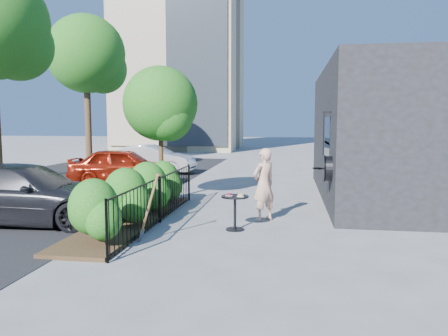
% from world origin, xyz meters
% --- Properties ---
extents(ground, '(120.00, 120.00, 0.00)m').
position_xyz_m(ground, '(0.00, 0.00, 0.00)').
color(ground, gray).
rests_on(ground, ground).
extents(shop_building, '(6.22, 9.00, 4.00)m').
position_xyz_m(shop_building, '(5.50, 4.50, 2.00)').
color(shop_building, black).
rests_on(shop_building, ground).
extents(fence, '(0.05, 6.05, 1.10)m').
position_xyz_m(fence, '(-1.50, 0.00, 0.56)').
color(fence, black).
rests_on(fence, ground).
extents(planting_bed, '(1.30, 6.00, 0.08)m').
position_xyz_m(planting_bed, '(-2.20, 0.00, 0.04)').
color(planting_bed, '#382616').
rests_on(planting_bed, ground).
extents(shrubs, '(1.10, 5.60, 1.24)m').
position_xyz_m(shrubs, '(-2.10, 0.10, 0.70)').
color(shrubs, '#205112').
rests_on(shrubs, ground).
extents(patio_tree, '(2.20, 2.20, 3.94)m').
position_xyz_m(patio_tree, '(-2.24, 2.76, 2.76)').
color(patio_tree, '#3F2B19').
rests_on(patio_tree, ground).
extents(street, '(9.00, 30.00, 0.01)m').
position_xyz_m(street, '(-7.00, 3.00, 0.00)').
color(street, black).
rests_on(street, ground).
extents(street_tree_far, '(4.40, 4.40, 8.28)m').
position_xyz_m(street_tree_far, '(-9.94, 13.96, 5.92)').
color(street_tree_far, '#3F2B19').
rests_on(street_tree_far, ground).
extents(cafe_table, '(0.60, 0.60, 0.81)m').
position_xyz_m(cafe_table, '(0.33, -0.44, 0.52)').
color(cafe_table, black).
rests_on(cafe_table, ground).
extents(woman, '(0.75, 0.74, 1.74)m').
position_xyz_m(woman, '(0.90, 0.58, 0.87)').
color(woman, tan).
rests_on(woman, ground).
extents(shovel, '(0.47, 0.18, 1.39)m').
position_xyz_m(shovel, '(-1.26, -1.60, 0.61)').
color(shovel, brown).
rests_on(shovel, ground).
extents(car_red, '(4.25, 2.20, 1.38)m').
position_xyz_m(car_red, '(-4.80, 6.12, 0.69)').
color(car_red, maroon).
rests_on(car_red, ground).
extents(car_silver, '(4.04, 1.54, 1.31)m').
position_xyz_m(car_silver, '(-4.80, 9.60, 0.66)').
color(car_silver, '#BBBBC0').
rests_on(car_silver, ground).
extents(car_darkgrey, '(4.86, 2.24, 1.38)m').
position_xyz_m(car_darkgrey, '(-4.61, -0.48, 0.69)').
color(car_darkgrey, black).
rests_on(car_darkgrey, ground).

